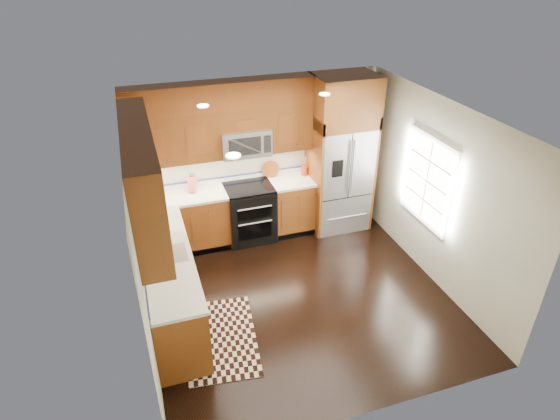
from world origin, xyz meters
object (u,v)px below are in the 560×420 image
object	(u,v)px
rug	(222,337)
utensil_crock	(304,169)
range	(250,213)
knife_block	(193,184)
refrigerator	(341,155)

from	to	relation	value
rug	utensil_crock	world-z (taller)	utensil_crock
range	knife_block	distance (m)	1.05
rug	knife_block	size ratio (longest dim) A/B	4.56
knife_block	refrigerator	bearing A→B (deg)	-4.32
utensil_crock	knife_block	bearing A→B (deg)	-179.71
utensil_crock	refrigerator	bearing A→B (deg)	-19.15
refrigerator	utensil_crock	size ratio (longest dim) A/B	8.16
range	knife_block	bearing A→B (deg)	170.47
range	refrigerator	distance (m)	1.76
refrigerator	rug	distance (m)	3.50
range	rug	world-z (taller)	range
refrigerator	knife_block	xyz separation A→B (m)	(-2.41, 0.18, -0.24)
refrigerator	utensil_crock	bearing A→B (deg)	160.85
refrigerator	rug	xyz separation A→B (m)	(-2.50, -2.09, -1.30)
range	utensil_crock	distance (m)	1.17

